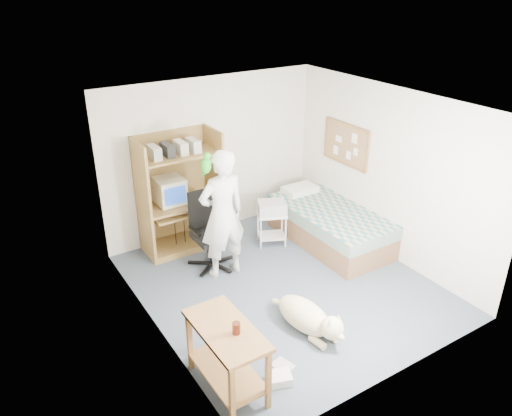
# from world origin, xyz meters

# --- Properties ---
(floor) EXTENTS (4.00, 4.00, 0.00)m
(floor) POSITION_xyz_m (0.00, 0.00, 0.00)
(floor) COLOR #424C5A
(floor) RESTS_ON ground
(wall_back) EXTENTS (3.60, 0.02, 2.50)m
(wall_back) POSITION_xyz_m (0.00, 2.00, 1.25)
(wall_back) COLOR white
(wall_back) RESTS_ON floor
(wall_right) EXTENTS (0.02, 4.00, 2.50)m
(wall_right) POSITION_xyz_m (1.80, 0.00, 1.25)
(wall_right) COLOR white
(wall_right) RESTS_ON floor
(wall_left) EXTENTS (0.02, 4.00, 2.50)m
(wall_left) POSITION_xyz_m (-1.80, 0.00, 1.25)
(wall_left) COLOR white
(wall_left) RESTS_ON floor
(ceiling) EXTENTS (3.60, 4.00, 0.02)m
(ceiling) POSITION_xyz_m (0.00, 0.00, 2.50)
(ceiling) COLOR white
(ceiling) RESTS_ON wall_back
(computer_hutch) EXTENTS (1.20, 0.63, 1.80)m
(computer_hutch) POSITION_xyz_m (-0.70, 1.74, 0.82)
(computer_hutch) COLOR olive
(computer_hutch) RESTS_ON floor
(bed) EXTENTS (1.02, 2.02, 0.66)m
(bed) POSITION_xyz_m (1.30, 0.62, 0.29)
(bed) COLOR brown
(bed) RESTS_ON floor
(side_desk) EXTENTS (0.50, 1.00, 0.75)m
(side_desk) POSITION_xyz_m (-1.55, -1.20, 0.49)
(side_desk) COLOR brown
(side_desk) RESTS_ON floor
(corkboard) EXTENTS (0.04, 0.94, 0.66)m
(corkboard) POSITION_xyz_m (1.77, 0.90, 1.45)
(corkboard) COLOR olive
(corkboard) RESTS_ON wall_right
(office_chair) EXTENTS (0.62, 0.62, 1.11)m
(office_chair) POSITION_xyz_m (-0.59, 1.01, 0.40)
(office_chair) COLOR black
(office_chair) RESTS_ON floor
(person) EXTENTS (0.67, 0.44, 1.84)m
(person) POSITION_xyz_m (-0.54, 0.70, 0.92)
(person) COLOR silver
(person) RESTS_ON floor
(parrot) EXTENTS (0.14, 0.23, 0.37)m
(parrot) POSITION_xyz_m (-0.74, 0.72, 1.68)
(parrot) COLOR #1E9615
(parrot) RESTS_ON person
(dog) EXTENTS (0.47, 1.18, 0.44)m
(dog) POSITION_xyz_m (-0.31, -0.93, 0.19)
(dog) COLOR beige
(dog) RESTS_ON floor
(printer_cart) EXTENTS (0.55, 0.50, 0.53)m
(printer_cart) POSITION_xyz_m (0.51, 1.05, 0.35)
(printer_cart) COLOR silver
(printer_cart) RESTS_ON floor
(printer) EXTENTS (0.51, 0.46, 0.18)m
(printer) POSITION_xyz_m (0.51, 1.05, 0.62)
(printer) COLOR #B2B1AD
(printer) RESTS_ON printer_cart
(crt_monitor) EXTENTS (0.41, 0.43, 0.39)m
(crt_monitor) POSITION_xyz_m (-0.85, 1.75, 0.96)
(crt_monitor) COLOR beige
(crt_monitor) RESTS_ON computer_hutch
(keyboard) EXTENTS (0.46, 0.20, 0.03)m
(keyboard) POSITION_xyz_m (-0.66, 1.58, 0.67)
(keyboard) COLOR beige
(keyboard) RESTS_ON computer_hutch
(pencil_cup) EXTENTS (0.08, 0.08, 0.12)m
(pencil_cup) POSITION_xyz_m (-0.35, 1.65, 0.82)
(pencil_cup) COLOR gold
(pencil_cup) RESTS_ON computer_hutch
(drink_glass) EXTENTS (0.08, 0.08, 0.12)m
(drink_glass) POSITION_xyz_m (-1.50, -1.31, 0.81)
(drink_glass) COLOR #3D1309
(drink_glass) RESTS_ON side_desk
(floor_box_a) EXTENTS (0.30, 0.27, 0.10)m
(floor_box_a) POSITION_xyz_m (-1.07, -1.44, 0.05)
(floor_box_a) COLOR white
(floor_box_a) RESTS_ON floor
(floor_box_b) EXTENTS (0.23, 0.26, 0.08)m
(floor_box_b) POSITION_xyz_m (-0.95, -1.32, 0.04)
(floor_box_b) COLOR #A6A6A1
(floor_box_b) RESTS_ON floor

